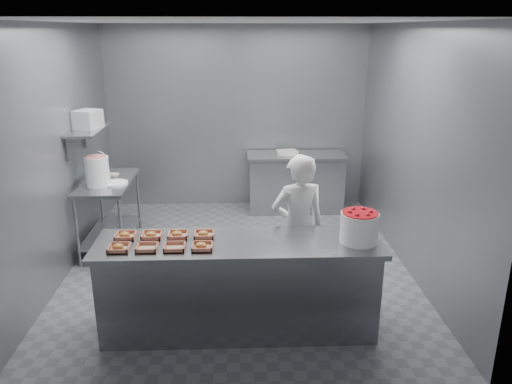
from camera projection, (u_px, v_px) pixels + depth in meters
floor at (239, 264)px, 6.06m from camera, size 4.50×4.50×0.00m
ceiling at (236, 21)px, 5.18m from camera, size 4.50×4.50×0.00m
wall_back at (237, 118)px, 7.76m from camera, size 4.00×0.04×2.80m
wall_left at (58, 154)px, 5.55m from camera, size 0.04×4.50×2.80m
wall_right at (412, 151)px, 5.69m from camera, size 0.04×4.50×2.80m
service_counter at (239, 286)px, 4.64m from camera, size 2.60×0.70×0.90m
prep_table at (109, 204)px, 6.38m from camera, size 0.60×1.20×0.90m
back_counter at (296, 182)px, 7.75m from camera, size 1.50×0.60×0.90m
wall_shelf at (88, 130)px, 6.08m from camera, size 0.35×0.90×0.03m
tray_0 at (119, 247)px, 4.32m from camera, size 0.19×0.18×0.06m
tray_1 at (147, 247)px, 4.33m from camera, size 0.19×0.18×0.04m
tray_2 at (175, 247)px, 4.34m from camera, size 0.19×0.18×0.04m
tray_3 at (202, 246)px, 4.35m from camera, size 0.19×0.18×0.06m
tray_4 at (125, 235)px, 4.58m from camera, size 0.19×0.18×0.06m
tray_5 at (152, 235)px, 4.59m from camera, size 0.19×0.18×0.06m
tray_6 at (178, 235)px, 4.60m from camera, size 0.19×0.18×0.06m
tray_7 at (204, 234)px, 4.60m from camera, size 0.19×0.18×0.06m
worker at (298, 228)px, 5.13m from camera, size 0.64×0.49×1.56m
strawberry_tub at (359, 226)px, 4.45m from camera, size 0.34×0.34×0.28m
glaze_bucket at (97, 170)px, 6.05m from camera, size 0.30×0.28×0.44m
bucket_lid at (116, 183)px, 6.16m from camera, size 0.36×0.36×0.02m
rag at (112, 174)px, 6.53m from camera, size 0.17×0.16×0.02m
appliance at (88, 119)px, 6.07m from camera, size 0.34×0.37×0.22m
paper_stack at (287, 152)px, 7.60m from camera, size 0.31×0.23×0.06m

